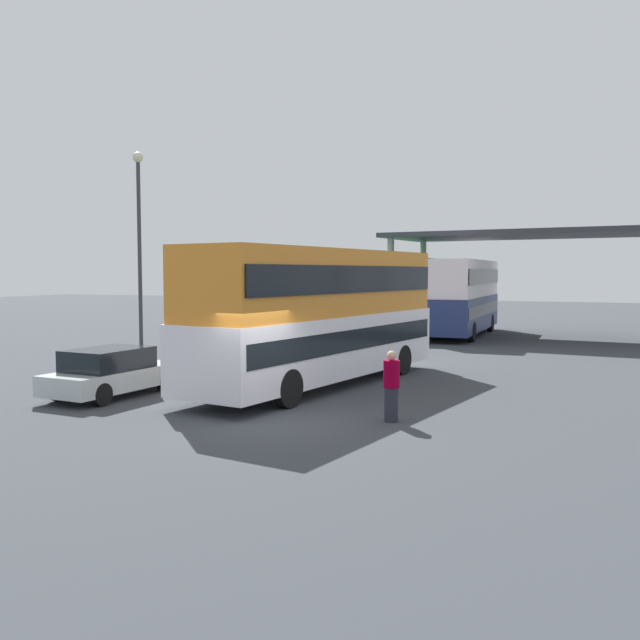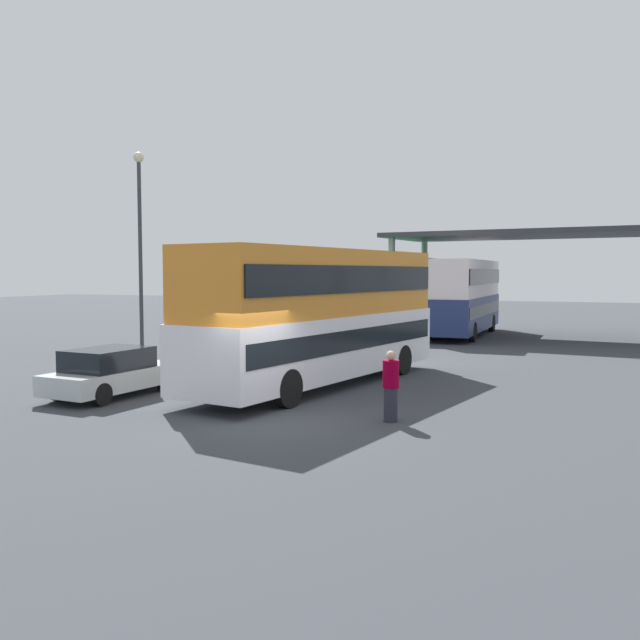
# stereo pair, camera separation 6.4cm
# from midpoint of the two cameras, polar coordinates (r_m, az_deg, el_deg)

# --- Properties ---
(ground_plane) EXTENTS (140.00, 140.00, 0.00)m
(ground_plane) POSITION_cam_midpoint_polar(r_m,az_deg,el_deg) (16.28, -4.02, -8.22)
(ground_plane) COLOR #373A40
(double_decker_main) EXTENTS (4.33, 11.06, 4.12)m
(double_decker_main) POSITION_cam_midpoint_polar(r_m,az_deg,el_deg) (20.66, -0.07, 0.73)
(double_decker_main) COLOR white
(double_decker_main) RESTS_ON ground_plane
(parked_hatchback) EXTENTS (1.99, 4.16, 1.35)m
(parked_hatchback) POSITION_cam_midpoint_polar(r_m,az_deg,el_deg) (19.88, -17.03, -4.18)
(parked_hatchback) COLOR silver
(parked_hatchback) RESTS_ON ground_plane
(double_decker_near_canopy) EXTENTS (2.94, 10.21, 4.29)m
(double_decker_near_canopy) POSITION_cam_midpoint_polar(r_m,az_deg,el_deg) (39.91, 6.94, 2.40)
(double_decker_near_canopy) COLOR silver
(double_decker_near_canopy) RESTS_ON ground_plane
(double_decker_mid_row) EXTENTS (2.53, 10.21, 4.09)m
(double_decker_mid_row) POSITION_cam_midpoint_polar(r_m,az_deg,el_deg) (37.83, 11.67, 2.11)
(double_decker_mid_row) COLOR navy
(double_decker_mid_row) RESTS_ON ground_plane
(depot_canopy) EXTENTS (19.17, 8.25, 5.54)m
(depot_canopy) POSITION_cam_midpoint_polar(r_m,az_deg,el_deg) (37.21, 19.99, 6.44)
(depot_canopy) COLOR #33353A
(depot_canopy) RESTS_ON ground_plane
(lamppost_tall) EXTENTS (0.44, 0.44, 8.42)m
(lamppost_tall) POSITION_cam_midpoint_polar(r_m,az_deg,el_deg) (29.75, -14.89, 7.35)
(lamppost_tall) COLOR #33353A
(lamppost_tall) RESTS_ON ground_plane
(pedestrian_waiting) EXTENTS (0.38, 0.38, 1.65)m
(pedestrian_waiting) POSITION_cam_midpoint_polar(r_m,az_deg,el_deg) (15.87, 5.86, -5.53)
(pedestrian_waiting) COLOR #262633
(pedestrian_waiting) RESTS_ON ground_plane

